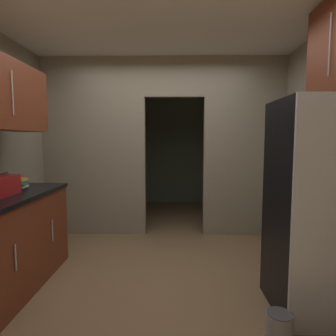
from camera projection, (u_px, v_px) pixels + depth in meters
The scene contains 9 objects.
ground at pixel (158, 280), 2.95m from camera, with size 20.00×20.00×0.00m, color brown.
kitchen_overhead_slab at pixel (159, 26), 3.14m from camera, with size 3.96×7.02×0.06m, color silver.
kitchen_partition at pixel (160, 143), 4.32m from camera, with size 3.56×0.12×2.62m.
adjoining_room_shell at pixel (166, 145), 5.95m from camera, with size 3.56×2.33×2.62m.
refrigerator at pixel (324, 207), 2.37m from camera, with size 0.78×0.71×1.74m.
lower_cabinet_run at pixel (1, 244), 2.68m from camera, with size 0.69×1.61×0.92m.
boombox at pixel (0, 186), 2.62m from camera, with size 0.20×0.38×0.21m.
book_stack at pixel (20, 184), 2.92m from camera, with size 0.14×0.15×0.12m.
paint_can at pixel (279, 325), 2.09m from camera, with size 0.19×0.19×0.18m.
Camera 1 is at (0.16, -2.82, 1.42)m, focal length 31.08 mm.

